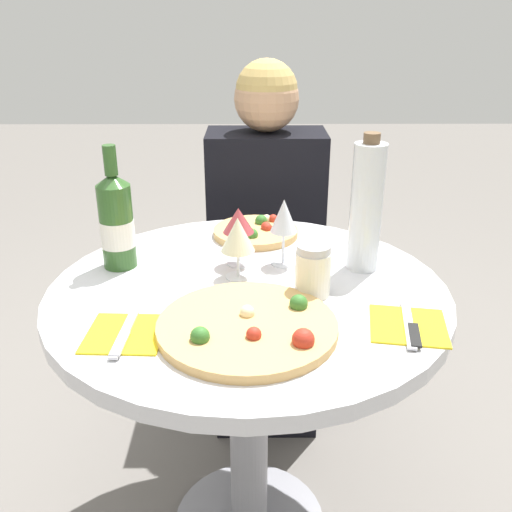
{
  "coord_description": "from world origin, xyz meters",
  "views": [
    {
      "loc": [
        0.01,
        -1.17,
        1.34
      ],
      "look_at": [
        0.02,
        -0.05,
        0.85
      ],
      "focal_mm": 40.0,
      "sensor_mm": 36.0,
      "label": 1
    }
  ],
  "objects": [
    {
      "name": "wine_glass_front_left",
      "position": [
        -0.02,
        0.05,
        0.86
      ],
      "size": [
        0.08,
        0.08,
        0.15
      ],
      "color": "silver",
      "rests_on": "dining_table"
    },
    {
      "name": "pizza_large",
      "position": [
        0.0,
        -0.2,
        0.76
      ],
      "size": [
        0.36,
        0.36,
        0.05
      ],
      "color": "tan",
      "rests_on": "dining_table"
    },
    {
      "name": "sugar_shaker",
      "position": [
        0.14,
        -0.04,
        0.81
      ],
      "size": [
        0.08,
        0.08,
        0.12
      ],
      "color": "silver",
      "rests_on": "dining_table"
    },
    {
      "name": "wine_glass_back_left",
      "position": [
        -0.02,
        0.13,
        0.86
      ],
      "size": [
        0.08,
        0.08,
        0.15
      ],
      "color": "silver",
      "rests_on": "dining_table"
    },
    {
      "name": "tall_carafe",
      "position": [
        0.28,
        0.1,
        0.91
      ],
      "size": [
        0.08,
        0.08,
        0.33
      ],
      "color": "silver",
      "rests_on": "dining_table"
    },
    {
      "name": "pizza_small_far",
      "position": [
        0.02,
        0.32,
        0.76
      ],
      "size": [
        0.24,
        0.24,
        0.04
      ],
      "color": "tan",
      "rests_on": "dining_table"
    },
    {
      "name": "wine_glass_back_right",
      "position": [
        0.09,
        0.13,
        0.87
      ],
      "size": [
        0.07,
        0.07,
        0.17
      ],
      "color": "silver",
      "rests_on": "dining_table"
    },
    {
      "name": "place_setting_left",
      "position": [
        -0.24,
        -0.21,
        0.75
      ],
      "size": [
        0.16,
        0.19,
        0.01
      ],
      "color": "yellow",
      "rests_on": "dining_table"
    },
    {
      "name": "place_setting_right",
      "position": [
        0.32,
        -0.18,
        0.75
      ],
      "size": [
        0.17,
        0.19,
        0.01
      ],
      "color": "yellow",
      "rests_on": "dining_table"
    },
    {
      "name": "seated_diner",
      "position": [
        0.06,
        0.62,
        0.54
      ],
      "size": [
        0.39,
        0.45,
        1.2
      ],
      "rotation": [
        0.0,
        0.0,
        3.14
      ],
      "color": "black",
      "rests_on": "ground_plane"
    },
    {
      "name": "dining_table",
      "position": [
        0.0,
        0.0,
        0.6
      ],
      "size": [
        0.91,
        0.91,
        0.75
      ],
      "color": "gray",
      "rests_on": "ground_plane"
    },
    {
      "name": "wine_bottle",
      "position": [
        -0.32,
        0.12,
        0.87
      ],
      "size": [
        0.08,
        0.08,
        0.3
      ],
      "color": "#2D5623",
      "rests_on": "dining_table"
    },
    {
      "name": "chair_behind_diner",
      "position": [
        0.06,
        0.76,
        0.44
      ],
      "size": [
        0.38,
        0.38,
        0.91
      ],
      "rotation": [
        0.0,
        0.0,
        3.14
      ],
      "color": "silver",
      "rests_on": "ground_plane"
    }
  ]
}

